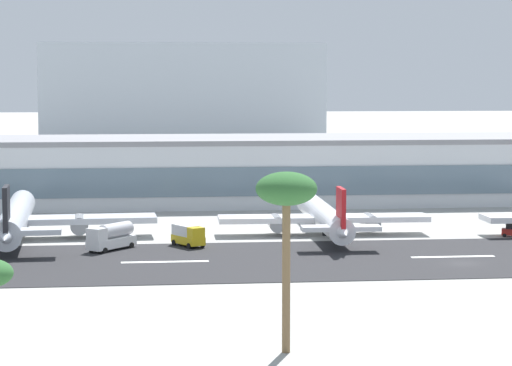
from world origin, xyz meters
name	(u,v)px	position (x,y,z in m)	size (l,w,h in m)	color
ground_plane	(463,264)	(0.00, 0.00, 0.00)	(1400.00, 1400.00, 0.00)	#9E9E99
runway_strip	(451,257)	(0.00, 5.51, 0.04)	(800.00, 33.22, 0.08)	#262628
runway_centreline_dash_3	(165,262)	(-40.27, 5.51, 0.09)	(12.00, 1.20, 0.01)	white
runway_centreline_dash_4	(453,257)	(0.26, 5.51, 0.09)	(12.00, 1.20, 0.01)	white
terminal_building	(275,169)	(-16.08, 76.80, 6.68)	(148.60, 28.32, 13.35)	silver
distant_hotel_block	(182,99)	(-29.37, 220.31, 18.38)	(92.24, 30.13, 36.77)	#A8B2BC
airliner_black_tail_gate_0	(15,219)	(-63.08, 28.84, 3.25)	(44.41, 48.99, 10.22)	silver
airliner_red_tail_gate_1	(324,217)	(-14.18, 28.62, 2.98)	(34.10, 44.81, 9.35)	white
service_baggage_tug_0	(512,230)	(15.33, 23.90, 1.05)	(3.56, 2.79, 2.20)	#B2231E
service_box_truck_1	(188,235)	(-36.48, 19.14, 1.79)	(5.06, 6.40, 3.25)	gold
service_fuel_truck_2	(111,237)	(-47.85, 16.89, 2.03)	(7.36, 8.25, 3.95)	white
palm_tree_2	(286,195)	(-30.34, -44.93, 14.51)	(5.61, 5.61, 16.68)	brown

